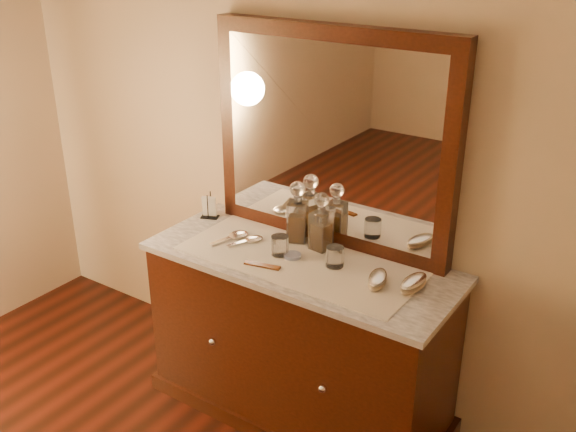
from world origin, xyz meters
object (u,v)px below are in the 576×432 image
object	(u,v)px
pin_dish	(293,256)
hand_mirror_inner	(251,240)
mirror_frame	(331,139)
napkin_rack	(209,208)
comb	(262,265)
brush_far	(413,283)
hand_mirror_outer	(235,236)
brush_near	(377,279)
dresser_cabinet	(300,341)
decanter_left	(298,218)
decanter_right	(321,227)

from	to	relation	value
pin_dish	hand_mirror_inner	xyz separation A→B (m)	(-0.25, 0.02, 0.00)
mirror_frame	napkin_rack	xyz separation A→B (m)	(-0.64, -0.12, -0.45)
pin_dish	napkin_rack	size ratio (longest dim) A/B	0.60
comb	brush_far	bearing A→B (deg)	4.77
napkin_rack	hand_mirror_outer	bearing A→B (deg)	-24.76
brush_near	dresser_cabinet	bearing A→B (deg)	178.08
comb	hand_mirror_inner	bearing A→B (deg)	125.99
decanter_left	mirror_frame	bearing A→B (deg)	40.77
mirror_frame	decanter_right	world-z (taller)	mirror_frame
mirror_frame	decanter_right	size ratio (longest dim) A/B	4.31
napkin_rack	decanter_right	world-z (taller)	decanter_right
napkin_rack	decanter_left	distance (m)	0.53
hand_mirror_inner	hand_mirror_outer	bearing A→B (deg)	-173.53
brush_far	hand_mirror_outer	distance (m)	0.91
mirror_frame	comb	xyz separation A→B (m)	(-0.10, -0.40, -0.49)
napkin_rack	mirror_frame	bearing A→B (deg)	10.77
decanter_right	hand_mirror_inner	bearing A→B (deg)	-158.73
dresser_cabinet	mirror_frame	xyz separation A→B (m)	(0.00, 0.25, 0.94)
dresser_cabinet	brush_near	xyz separation A→B (m)	(0.39, -0.01, 0.47)
pin_dish	napkin_rack	xyz separation A→B (m)	(-0.60, 0.13, 0.04)
dresser_cabinet	hand_mirror_outer	bearing A→B (deg)	179.34
dresser_cabinet	mirror_frame	world-z (taller)	mirror_frame
hand_mirror_inner	brush_near	bearing A→B (deg)	-2.28
mirror_frame	hand_mirror_outer	size ratio (longest dim) A/B	5.42
napkin_rack	decanter_right	bearing A→B (deg)	1.09
decanter_left	brush_near	world-z (taller)	decanter_left
dresser_cabinet	mirror_frame	distance (m)	0.97
pin_dish	decanter_left	xyz separation A→B (m)	(-0.08, 0.16, 0.11)
pin_dish	brush_near	xyz separation A→B (m)	(0.43, -0.00, 0.02)
hand_mirror_outer	hand_mirror_inner	xyz separation A→B (m)	(0.09, 0.01, -0.00)
brush_near	pin_dish	bearing A→B (deg)	179.51
dresser_cabinet	napkin_rack	distance (m)	0.81
decanter_right	hand_mirror_outer	world-z (taller)	decanter_right
mirror_frame	comb	bearing A→B (deg)	-103.88
pin_dish	hand_mirror_outer	distance (m)	0.34
brush_far	hand_mirror_outer	world-z (taller)	brush_far
brush_far	hand_mirror_outer	bearing A→B (deg)	-177.82
mirror_frame	decanter_right	xyz separation A→B (m)	(0.02, -0.11, -0.39)
mirror_frame	pin_dish	bearing A→B (deg)	-98.18
brush_near	hand_mirror_outer	xyz separation A→B (m)	(-0.77, 0.02, -0.01)
hand_mirror_outer	napkin_rack	bearing A→B (deg)	155.24
brush_far	decanter_left	bearing A→B (deg)	170.39
hand_mirror_outer	hand_mirror_inner	size ratio (longest dim) A/B	1.16
pin_dish	comb	size ratio (longest dim) A/B	0.48
mirror_frame	hand_mirror_outer	distance (m)	0.66
comb	hand_mirror_inner	world-z (taller)	hand_mirror_inner
mirror_frame	comb	distance (m)	0.64
dresser_cabinet	hand_mirror_inner	size ratio (longest dim) A/B	7.32
comb	decanter_left	bearing A→B (deg)	80.15
decanter_left	brush_far	xyz separation A→B (m)	(0.64, -0.11, -0.09)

